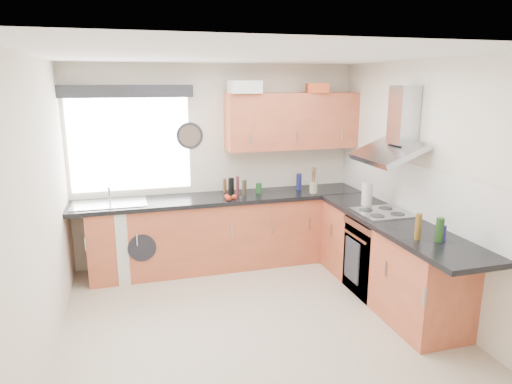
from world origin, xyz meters
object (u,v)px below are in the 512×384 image
object	(u,v)px
oven	(379,255)
washing_machine	(141,239)
upper_cabinets	(292,121)
extractor_hood	(396,133)

from	to	relation	value
oven	washing_machine	world-z (taller)	washing_machine
oven	upper_cabinets	bearing A→B (deg)	112.54
extractor_hood	upper_cabinets	xyz separation A→B (m)	(-0.65, 1.33, 0.03)
extractor_hood	washing_machine	xyz separation A→B (m)	(-2.60, 1.22, -1.33)
extractor_hood	washing_machine	bearing A→B (deg)	154.86
washing_machine	upper_cabinets	bearing A→B (deg)	-0.64
oven	washing_machine	xyz separation A→B (m)	(-2.50, 1.22, 0.01)
upper_cabinets	washing_machine	size ratio (longest dim) A/B	1.93
extractor_hood	washing_machine	distance (m)	3.17
upper_cabinets	washing_machine	distance (m)	2.38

